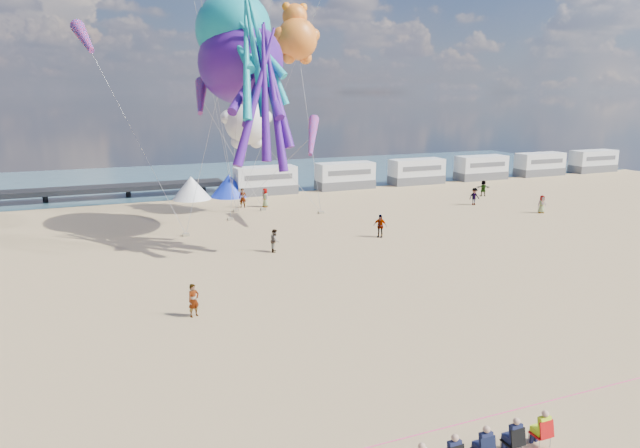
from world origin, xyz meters
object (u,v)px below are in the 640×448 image
(motorhome_1, at_px, (345,176))
(kite_panda, at_px, (247,122))
(beachgoer_2, at_px, (474,197))
(motorhome_4, at_px, (540,164))
(windsock_right, at_px, (312,136))
(beachgoer_3, at_px, (380,226))
(motorhome_2, at_px, (417,171))
(kite_octopus_teal, at_px, (233,30))
(sandbag_d, at_px, (263,209))
(windsock_left, at_px, (84,38))
(motorhome_5, at_px, (593,161))
(beachgoer_6, at_px, (542,204))
(motorhome_3, at_px, (481,168))
(windsock_mid, at_px, (201,97))
(beachgoer_7, at_px, (275,241))
(tent_white, at_px, (191,188))
(motorhome_0, at_px, (265,180))
(sandbag_e, at_px, (236,210))
(sandbag_c, at_px, (321,212))
(beachgoer_5, at_px, (243,198))
(sandbag_a, at_px, (186,235))
(beachgoer_0, at_px, (265,198))
(spectator_row, at_px, (483,444))
(beachgoer_4, at_px, (483,188))
(sandbag_b, at_px, (230,219))
(kite_octopus_purple, at_px, (240,63))
(tent_blue, at_px, (229,185))
(kite_teddy_orange, at_px, (297,39))

(motorhome_1, bearing_deg, kite_panda, -146.24)
(beachgoer_2, bearing_deg, motorhome_4, 37.69)
(windsock_right, bearing_deg, beachgoer_3, -39.59)
(motorhome_2, bearing_deg, kite_octopus_teal, -149.48)
(motorhome_4, height_order, sandbag_d, motorhome_4)
(windsock_left, bearing_deg, kite_panda, 0.47)
(motorhome_5, distance_m, beachgoer_6, 33.07)
(motorhome_3, height_order, beachgoer_2, motorhome_3)
(motorhome_5, height_order, windsock_mid, windsock_mid)
(beachgoer_7, distance_m, kite_panda, 15.25)
(motorhome_2, height_order, tent_white, motorhome_2)
(motorhome_0, xyz_separation_m, motorhome_1, (9.50, 0.00, 0.00))
(motorhome_3, xyz_separation_m, sandbag_e, (-33.79, -8.03, -1.39))
(motorhome_0, distance_m, sandbag_c, 12.05)
(motorhome_4, bearing_deg, beachgoer_5, -171.38)
(beachgoer_5, relative_size, windsock_right, 0.35)
(motorhome_1, distance_m, kite_panda, 18.00)
(sandbag_c, height_order, kite_panda, kite_panda)
(motorhome_5, distance_m, sandbag_a, 60.72)
(beachgoer_0, relative_size, sandbag_e, 3.64)
(beachgoer_2, distance_m, sandbag_c, 15.65)
(sandbag_a, bearing_deg, beachgoer_3, -23.34)
(motorhome_5, xyz_separation_m, spectator_row, (-55.00, -46.94, -0.85))
(beachgoer_4, relative_size, beachgoer_5, 0.91)
(sandbag_b, distance_m, windsock_mid, 11.01)
(windsock_right, bearing_deg, windsock_mid, -161.82)
(beachgoer_4, distance_m, windsock_right, 23.16)
(motorhome_2, height_order, beachgoer_4, motorhome_2)
(spectator_row, bearing_deg, windsock_mid, 93.02)
(kite_octopus_teal, relative_size, kite_octopus_purple, 0.94)
(motorhome_4, height_order, beachgoer_5, motorhome_4)
(motorhome_0, distance_m, windsock_left, 24.34)
(windsock_left, height_order, windsock_right, windsock_left)
(sandbag_b, height_order, windsock_right, windsock_right)
(beachgoer_4, bearing_deg, tent_blue, -2.21)
(motorhome_1, relative_size, sandbag_e, 13.20)
(sandbag_b, bearing_deg, kite_panda, 43.12)
(beachgoer_4, bearing_deg, sandbag_c, 24.93)
(kite_panda, bearing_deg, motorhome_4, -1.41)
(motorhome_3, relative_size, kite_octopus_purple, 0.52)
(tent_white, relative_size, beachgoer_0, 2.20)
(motorhome_4, xyz_separation_m, motorhome_5, (9.50, 0.00, 0.00))
(sandbag_b, height_order, sandbag_d, same)
(motorhome_5, height_order, kite_teddy_orange, kite_teddy_orange)
(windsock_right, bearing_deg, kite_panda, 148.26)
(beachgoer_0, distance_m, beachgoer_7, 16.08)
(beachgoer_4, relative_size, kite_panda, 0.25)
(beachgoer_0, xyz_separation_m, kite_panda, (-2.25, -2.38, 7.35))
(beachgoer_3, distance_m, kite_teddy_orange, 18.07)
(beachgoer_2, height_order, beachgoer_6, beachgoer_2)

